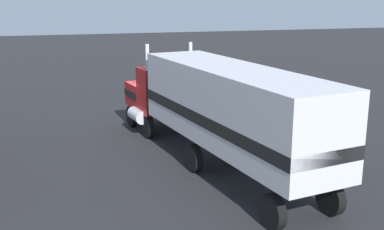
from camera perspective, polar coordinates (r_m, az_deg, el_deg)
The scene contains 6 objects.
ground_plane at distance 24.99m, azimuth -4.47°, elevation -1.38°, with size 120.00×120.00×0.00m, color #232326.
lane_stripe_near at distance 21.73m, azimuth 7.10°, elevation -3.85°, with size 4.40×0.16×0.01m, color silver.
lane_stripe_mid at distance 27.58m, azimuth 8.35°, elevation 0.03°, with size 4.40×0.16×0.01m, color silver.
semi_truck at distance 18.62m, azimuth 3.02°, elevation 1.21°, with size 14.38×5.12×4.50m.
person_bystander at distance 21.26m, azimuth 6.45°, elevation -1.74°, with size 0.41×0.48×1.63m.
motorcycle at distance 19.84m, azimuth 17.64°, elevation -4.78°, with size 1.99×0.90×1.12m.
Camera 1 is at (-23.60, 4.66, 6.75)m, focal length 44.68 mm.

